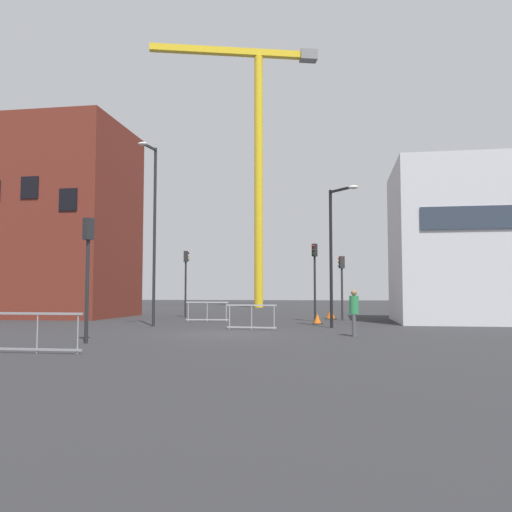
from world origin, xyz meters
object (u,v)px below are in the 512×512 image
traffic_cone_on_verge (331,314)px  traffic_light_far (186,273)px  traffic_light_near (315,269)px  traffic_cone_orange (317,319)px  traffic_light_median (342,277)px  streetlamp_short (334,244)px  pedestrian_walking (354,309)px  traffic_light_crosswalk (88,259)px  construction_crane (255,137)px  streetlamp_tall (153,223)px

traffic_cone_on_verge → traffic_light_far: bearing=176.3°
traffic_light_near → traffic_cone_orange: bearing=-84.4°
traffic_light_near → traffic_light_median: 2.10m
streetlamp_short → pedestrian_walking: streetlamp_short is taller
traffic_light_crosswalk → traffic_cone_on_verge: bearing=65.3°
traffic_light_near → pedestrian_walking: traffic_light_near is taller
construction_crane → traffic_light_near: construction_crane is taller
traffic_cone_orange → traffic_light_near: bearing=95.6°
streetlamp_tall → construction_crane: bearing=89.5°
construction_crane → streetlamp_short: size_ratio=4.36×
traffic_light_crosswalk → traffic_light_far: 16.89m
streetlamp_short → traffic_cone_on_verge: 8.66m
streetlamp_tall → streetlamp_short: bearing=1.5°
traffic_light_crosswalk → traffic_cone_on_verge: traffic_light_crosswalk is taller
traffic_light_crosswalk → streetlamp_short: bearing=46.9°
streetlamp_short → traffic_light_crosswalk: size_ratio=1.58×
streetlamp_tall → traffic_cone_on_verge: (8.22, 8.16, -4.57)m
construction_crane → traffic_cone_orange: size_ratio=52.61×
construction_crane → traffic_cone_on_verge: bearing=-69.8°
streetlamp_tall → pedestrian_walking: streetlamp_tall is taller
traffic_light_median → traffic_cone_on_verge: 2.61m
streetlamp_short → traffic_light_median: (0.37, 6.63, -1.30)m
traffic_light_near → streetlamp_short: bearing=-77.8°
traffic_light_crosswalk → traffic_light_far: size_ratio=0.94×
construction_crane → traffic_light_far: construction_crane is taller
construction_crane → streetlamp_tall: 32.49m
streetlamp_tall → traffic_light_median: streetlamp_tall is taller
streetlamp_short → pedestrian_walking: bearing=-80.6°
streetlamp_tall → traffic_cone_orange: 9.48m
traffic_light_median → traffic_light_near: bearing=-135.8°
pedestrian_walking → traffic_light_median: bearing=91.8°
traffic_light_median → traffic_cone_orange: (-1.27, -3.63, -2.24)m
streetlamp_tall → traffic_light_far: (-0.96, 8.76, -2.07)m
streetlamp_tall → traffic_cone_on_verge: bearing=44.8°
traffic_light_crosswalk → pedestrian_walking: 9.50m
traffic_light_median → streetlamp_tall: bearing=-142.3°
traffic_cone_orange → traffic_light_median: bearing=70.7°
traffic_light_near → traffic_light_median: size_ratio=1.17×
streetlamp_tall → traffic_light_median: 11.47m
construction_crane → pedestrian_walking: size_ratio=16.15×
traffic_light_far → traffic_cone_on_verge: size_ratio=6.14×
streetlamp_short → traffic_light_crosswalk: (-7.75, -8.27, -1.10)m
streetlamp_tall → traffic_cone_orange: streetlamp_tall is taller
streetlamp_tall → traffic_light_crosswalk: bearing=-84.6°
traffic_light_far → streetlamp_short: bearing=-42.0°
pedestrian_walking → traffic_cone_on_verge: (-1.01, 12.25, -0.67)m
construction_crane → traffic_light_near: (7.15, -24.40, -14.93)m
traffic_light_median → traffic_light_far: traffic_light_far is taller
streetlamp_short → streetlamp_tall: bearing=-178.5°
traffic_light_far → traffic_light_near: bearing=-21.8°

